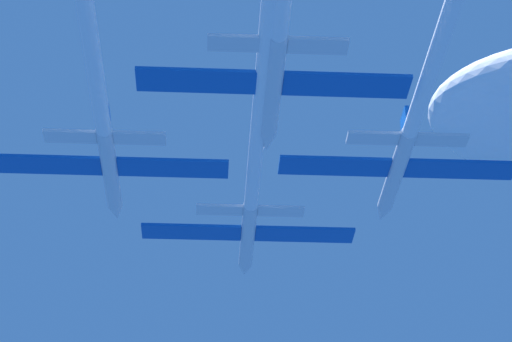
% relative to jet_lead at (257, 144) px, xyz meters
% --- Properties ---
extents(jet_lead, '(20.20, 60.45, 3.35)m').
position_rel_jet_lead_xyz_m(jet_lead, '(0.00, 0.00, 0.00)').
color(jet_lead, silver).
extents(jet_left_wing, '(20.20, 60.62, 3.35)m').
position_rel_jet_lead_xyz_m(jet_left_wing, '(-12.28, -11.59, 0.19)').
color(jet_left_wing, silver).
extents(jet_right_wing, '(20.20, 71.06, 3.35)m').
position_rel_jet_lead_xyz_m(jet_right_wing, '(12.15, -17.43, 0.08)').
color(jet_right_wing, silver).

